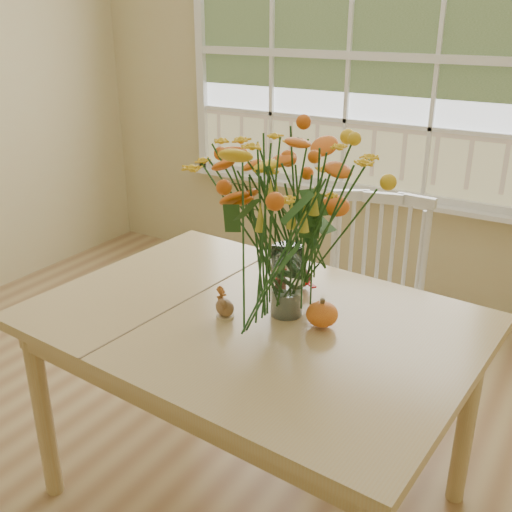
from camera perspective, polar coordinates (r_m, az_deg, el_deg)
The scene contains 9 objects.
floor at distance 2.76m, azimuth -13.03°, elevation -19.42°, with size 4.00×4.50×0.01m, color #9B734B.
wall_back at distance 3.98m, azimuth 8.88°, elevation 15.53°, with size 4.00×0.02×2.70m, color #D0BD85.
window at distance 3.93m, azimuth 8.81°, elevation 18.11°, with size 2.42×0.12×1.74m.
dining_table at distance 2.16m, azimuth -0.28°, elevation -7.84°, with size 1.58×1.18×0.81m.
windsor_chair at distance 2.87m, azimuth 11.05°, elevation -3.69°, with size 0.57×0.55×1.01m.
flower_vase at distance 1.99m, azimuth 3.12°, elevation 4.20°, with size 0.53×0.53×0.63m.
pumpkin at distance 2.04m, azimuth 6.30°, elevation -5.64°, with size 0.11×0.11×0.09m, color #E0591A.
turkey_figurine at distance 2.09m, azimuth -2.99°, elevation -4.92°, with size 0.09×0.08×0.10m.
dark_gourd at distance 2.31m, azimuth 4.16°, elevation -2.13°, with size 0.13×0.09×0.08m.
Camera 1 is at (1.54, -1.39, 1.81)m, focal length 42.00 mm.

